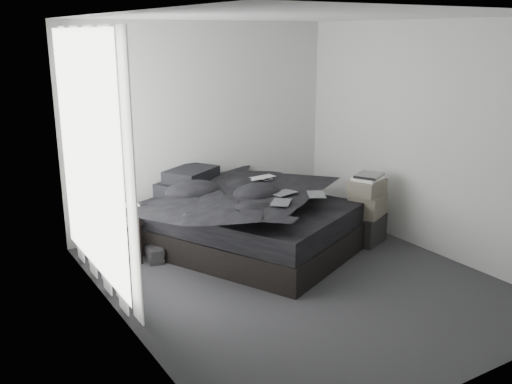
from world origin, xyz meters
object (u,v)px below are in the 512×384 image
laptop (264,172)px  bed (248,236)px  box_lower (365,229)px  side_stand (128,233)px

laptop → bed: bearing=-154.5°
bed → laptop: 0.80m
laptop → box_lower: bearing=-45.6°
bed → side_stand: bearing=138.7°
bed → box_lower: 1.43m
bed → box_lower: (1.32, -0.55, 0.02)m
laptop → box_lower: 1.40m
bed → box_lower: bearing=-47.3°
bed → laptop: laptop is taller
side_stand → box_lower: (2.64, -0.94, -0.15)m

